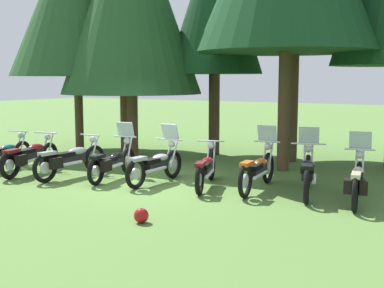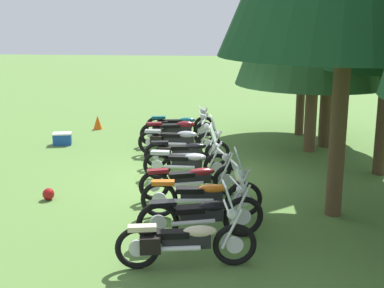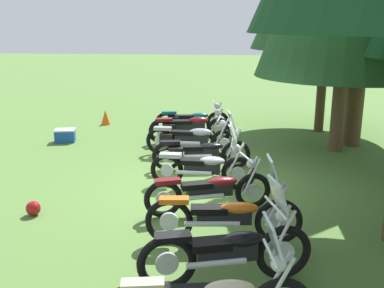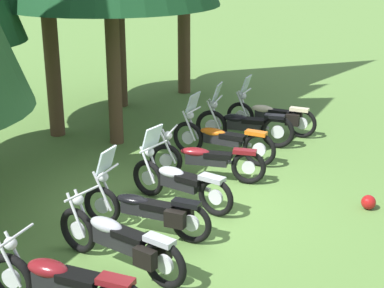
% 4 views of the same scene
% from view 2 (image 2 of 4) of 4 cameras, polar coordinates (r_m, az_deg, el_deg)
% --- Properties ---
extents(ground_plane, '(80.00, 80.00, 0.00)m').
position_cam_2_polar(ground_plane, '(12.73, -0.62, -3.90)').
color(ground_plane, '#547A38').
extents(motorcycle_0, '(0.76, 2.24, 1.01)m').
position_cam_2_polar(motorcycle_0, '(16.95, -1.43, 2.08)').
color(motorcycle_0, black).
rests_on(motorcycle_0, ground_plane).
extents(motorcycle_1, '(0.87, 2.30, 1.01)m').
position_cam_2_polar(motorcycle_1, '(15.98, -1.63, 1.46)').
color(motorcycle_1, black).
rests_on(motorcycle_1, ground_plane).
extents(motorcycle_2, '(0.67, 2.35, 1.01)m').
position_cam_2_polar(motorcycle_2, '(14.77, -1.57, 0.42)').
color(motorcycle_2, black).
rests_on(motorcycle_2, ground_plane).
extents(motorcycle_3, '(0.78, 2.23, 1.35)m').
position_cam_2_polar(motorcycle_3, '(13.72, -0.67, -0.68)').
color(motorcycle_3, black).
rests_on(motorcycle_3, ground_plane).
extents(motorcycle_4, '(0.75, 2.14, 1.35)m').
position_cam_2_polar(motorcycle_4, '(12.58, -0.41, -1.94)').
color(motorcycle_4, black).
rests_on(motorcycle_4, ground_plane).
extents(motorcycle_5, '(0.98, 2.20, 0.99)m').
position_cam_2_polar(motorcycle_5, '(11.41, 0.05, -3.76)').
color(motorcycle_5, black).
rests_on(motorcycle_5, ground_plane).
extents(motorcycle_6, '(0.61, 2.37, 1.37)m').
position_cam_2_polar(motorcycle_6, '(10.31, 1.22, -5.45)').
color(motorcycle_6, black).
rests_on(motorcycle_6, ground_plane).
extents(motorcycle_7, '(0.92, 2.21, 1.39)m').
position_cam_2_polar(motorcycle_7, '(9.28, 1.16, -7.58)').
color(motorcycle_7, black).
rests_on(motorcycle_7, ground_plane).
extents(motorcycle_8, '(0.74, 2.20, 1.36)m').
position_cam_2_polar(motorcycle_8, '(8.33, -0.81, -10.31)').
color(motorcycle_8, black).
rests_on(motorcycle_8, ground_plane).
extents(picnic_cooler, '(0.51, 0.63, 0.36)m').
position_cam_2_polar(picnic_cooler, '(16.62, -13.81, 0.56)').
color(picnic_cooler, '#19479E').
rests_on(picnic_cooler, ground_plane).
extents(traffic_cone, '(0.32, 0.32, 0.48)m').
position_cam_2_polar(traffic_cone, '(18.62, -10.13, 2.31)').
color(traffic_cone, '#EA590F').
rests_on(traffic_cone, ground_plane).
extents(dropped_helmet, '(0.26, 0.26, 0.26)m').
position_cam_2_polar(dropped_helmet, '(11.77, -15.22, -5.22)').
color(dropped_helmet, maroon).
rests_on(dropped_helmet, ground_plane).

